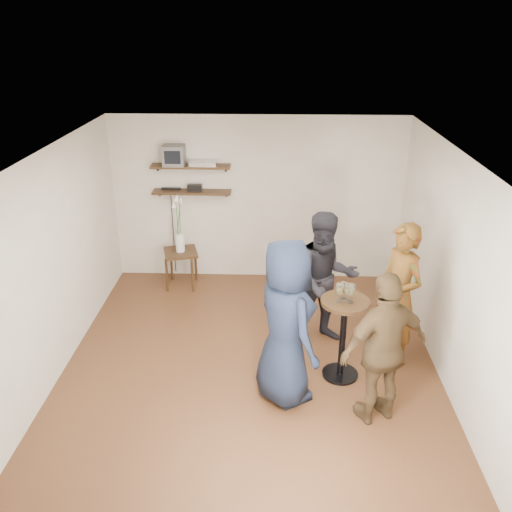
{
  "coord_description": "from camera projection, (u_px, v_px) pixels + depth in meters",
  "views": [
    {
      "loc": [
        0.27,
        -5.55,
        3.9
      ],
      "look_at": [
        0.05,
        0.4,
        1.27
      ],
      "focal_mm": 38.0,
      "sensor_mm": 36.0,
      "label": 1
    }
  ],
  "objects": [
    {
      "name": "wine_glass_fr",
      "position": [
        352.0,
        290.0,
        5.93
      ],
      "size": [
        0.07,
        0.07,
        0.22
      ],
      "color": "silver",
      "rests_on": "drinks_table"
    },
    {
      "name": "side_table",
      "position": [
        181.0,
        257.0,
        8.39
      ],
      "size": [
        0.6,
        0.6,
        0.59
      ],
      "rotation": [
        0.0,
        0.0,
        0.27
      ],
      "color": "black",
      "rests_on": "room"
    },
    {
      "name": "shelf_lower",
      "position": [
        192.0,
        192.0,
        8.28
      ],
      "size": [
        1.2,
        0.25,
        0.04
      ],
      "primitive_type": "cube",
      "color": "black",
      "rests_on": "room"
    },
    {
      "name": "radio",
      "position": [
        195.0,
        188.0,
        8.25
      ],
      "size": [
        0.22,
        0.1,
        0.1
      ],
      "primitive_type": "cube",
      "color": "black",
      "rests_on": "shelf_lower"
    },
    {
      "name": "person_dark",
      "position": [
        325.0,
        280.0,
        6.78
      ],
      "size": [
        0.98,
        0.83,
        1.77
      ],
      "primitive_type": "imported",
      "rotation": [
        0.0,
        0.0,
        0.2
      ],
      "color": "black",
      "rests_on": "room"
    },
    {
      "name": "dvd_deck",
      "position": [
        203.0,
        163.0,
        8.09
      ],
      "size": [
        0.4,
        0.24,
        0.06
      ],
      "primitive_type": "cube",
      "color": "silver",
      "rests_on": "shelf_upper"
    },
    {
      "name": "person_brown",
      "position": [
        384.0,
        349.0,
        5.44
      ],
      "size": [
        1.07,
        0.78,
        1.69
      ],
      "primitive_type": "imported",
      "rotation": [
        0.0,
        0.0,
        3.56
      ],
      "color": "#4B3720",
      "rests_on": "room"
    },
    {
      "name": "power_strip",
      "position": [
        171.0,
        189.0,
        8.32
      ],
      "size": [
        0.3,
        0.05,
        0.03
      ],
      "primitive_type": "cube",
      "color": "black",
      "rests_on": "shelf_lower"
    },
    {
      "name": "shelf_upper",
      "position": [
        191.0,
        166.0,
        8.12
      ],
      "size": [
        1.2,
        0.25,
        0.04
      ],
      "primitive_type": "cube",
      "color": "black",
      "rests_on": "room"
    },
    {
      "name": "drinks_table",
      "position": [
        343.0,
        328.0,
        6.18
      ],
      "size": [
        0.55,
        0.55,
        1.01
      ],
      "color": "black",
      "rests_on": "room"
    },
    {
      "name": "room",
      "position": [
        250.0,
        267.0,
        6.14
      ],
      "size": [
        4.58,
        5.08,
        2.68
      ],
      "color": "#4E2A19",
      "rests_on": "ground"
    },
    {
      "name": "wine_glass_br",
      "position": [
        348.0,
        289.0,
        5.97
      ],
      "size": [
        0.07,
        0.07,
        0.2
      ],
      "color": "silver",
      "rests_on": "drinks_table"
    },
    {
      "name": "person_plaid",
      "position": [
        399.0,
        295.0,
        6.4
      ],
      "size": [
        0.69,
        0.77,
        1.78
      ],
      "primitive_type": "imported",
      "rotation": [
        0.0,
        0.0,
        -1.07
      ],
      "color": "#B02114",
      "rests_on": "room"
    },
    {
      "name": "wine_glass_fl",
      "position": [
        340.0,
        290.0,
        5.94
      ],
      "size": [
        0.07,
        0.07,
        0.22
      ],
      "color": "silver",
      "rests_on": "drinks_table"
    },
    {
      "name": "person_navy",
      "position": [
        286.0,
        323.0,
        5.72
      ],
      "size": [
        0.98,
        1.09,
        1.87
      ],
      "primitive_type": "imported",
      "rotation": [
        0.0,
        0.0,
        2.1
      ],
      "color": "#151D31",
      "rests_on": "room"
    },
    {
      "name": "vase_lilies",
      "position": [
        179.0,
        233.0,
        8.23
      ],
      "size": [
        0.19,
        0.19,
        0.94
      ],
      "rotation": [
        0.0,
        0.0,
        0.27
      ],
      "color": "silver",
      "rests_on": "side_table"
    },
    {
      "name": "wine_glass_bl",
      "position": [
        343.0,
        287.0,
        6.03
      ],
      "size": [
        0.07,
        0.07,
        0.2
      ],
      "color": "silver",
      "rests_on": "drinks_table"
    },
    {
      "name": "crt_monitor",
      "position": [
        174.0,
        155.0,
        8.06
      ],
      "size": [
        0.32,
        0.3,
        0.3
      ],
      "primitive_type": "cube",
      "color": "#59595B",
      "rests_on": "shelf_upper"
    }
  ]
}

